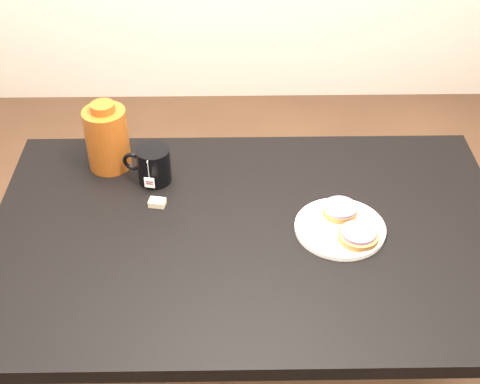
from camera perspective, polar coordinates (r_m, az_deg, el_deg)
The scene contains 7 objects.
table at distance 1.85m, azimuth 0.86°, elevation -5.24°, with size 1.40×0.90×0.75m.
plate at distance 1.81m, azimuth 8.54°, elevation -3.02°, with size 0.24×0.24×0.02m.
bagel_back at distance 1.84m, azimuth 8.53°, elevation -1.52°, with size 0.11×0.11×0.03m.
bagel_front at distance 1.77m, azimuth 10.06°, elevation -3.66°, with size 0.15×0.15×0.03m.
mug at distance 1.95m, azimuth -7.42°, elevation 2.29°, with size 0.15×0.11×0.11m.
teabag_pouch at distance 1.88m, azimuth -7.08°, elevation -0.91°, with size 0.04×0.03×0.02m, color #C6B793.
bagel_package at distance 2.01m, azimuth -11.27°, elevation 4.56°, with size 0.13×0.13×0.21m.
Camera 1 is at (-0.05, -1.34, 1.94)m, focal length 50.00 mm.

